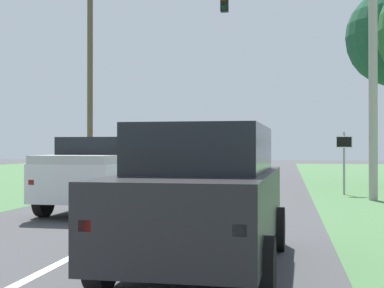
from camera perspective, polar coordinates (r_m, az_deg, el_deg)
ground_plane at (r=13.44m, az=-4.50°, el=-7.63°), size 120.00×120.00×0.00m
red_suv_near at (r=7.93m, az=1.28°, el=-5.09°), size 2.27×4.89×2.02m
pickup_truck_lead at (r=14.94m, az=-9.20°, el=-3.04°), size 2.38×5.03×1.97m
traffic_light at (r=24.03m, az=-7.06°, el=9.31°), size 6.60×0.40×8.91m
keep_moving_sign at (r=20.61m, az=15.42°, el=-1.05°), size 0.60×0.09×2.25m
crossing_suv_far at (r=26.51m, az=-6.04°, el=-2.03°), size 4.41×2.09×1.76m
utility_pole_right at (r=18.87m, az=18.17°, el=8.56°), size 0.28×0.28×9.24m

